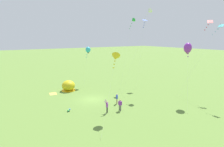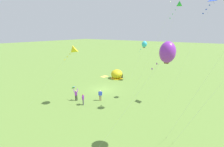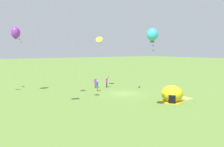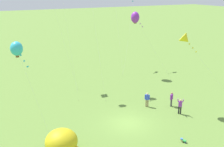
# 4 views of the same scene
# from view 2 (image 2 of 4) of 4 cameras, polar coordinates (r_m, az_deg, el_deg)

# --- Properties ---
(ground_plane) EXTENTS (300.00, 300.00, 0.00)m
(ground_plane) POSITION_cam_2_polar(r_m,az_deg,el_deg) (28.30, -3.35, -6.14)
(ground_plane) COLOR olive
(popup_tent) EXTENTS (2.81, 2.81, 2.10)m
(popup_tent) POSITION_cam_2_polar(r_m,az_deg,el_deg) (34.69, 1.84, -0.25)
(popup_tent) COLOR gold
(popup_tent) RESTS_ON ground
(picnic_blanket) EXTENTS (1.81, 1.45, 0.01)m
(picnic_blanket) POSITION_cam_2_polar(r_m,az_deg,el_deg) (36.37, -2.89, -1.13)
(picnic_blanket) COLOR gold
(picnic_blanket) RESTS_ON ground
(toddler_crawling) EXTENTS (0.42, 0.54, 0.32)m
(toddler_crawling) POSITION_cam_2_polar(r_m,az_deg,el_deg) (29.79, -14.45, -5.12)
(toddler_crawling) COLOR green
(toddler_crawling) RESTS_ON ground
(person_strolling) EXTENTS (0.51, 0.41, 1.72)m
(person_strolling) POSITION_cam_2_polar(r_m,az_deg,el_deg) (22.71, -10.96, -9.45)
(person_strolling) COLOR #4C4C51
(person_strolling) RESTS_ON ground
(person_arms_raised) EXTENTS (0.71, 0.69, 1.89)m
(person_arms_raised) POSITION_cam_2_polar(r_m,az_deg,el_deg) (24.29, -13.55, -7.81)
(person_arms_raised) COLOR black
(person_arms_raised) RESTS_ON ground
(person_near_tent) EXTENTS (0.45, 0.44, 1.72)m
(person_near_tent) POSITION_cam_2_polar(r_m,az_deg,el_deg) (23.69, -4.48, -8.10)
(person_near_tent) COLOR #8C7251
(person_near_tent) RESTS_ON ground
(kite_yellow) EXTENTS (5.64, 5.90, 8.70)m
(kite_yellow) POSITION_cam_2_polar(r_m,az_deg,el_deg) (21.32, -14.64, 8.44)
(kite_yellow) COLOR silver
(kite_yellow) RESTS_ON ground
(kite_cyan) EXTENTS (2.36, 2.73, 8.61)m
(kite_cyan) POSITION_cam_2_polar(r_m,az_deg,el_deg) (32.73, 12.23, 10.86)
(kite_cyan) COLOR silver
(kite_cyan) RESTS_ON ground
(kite_green) EXTENTS (0.95, 4.05, 14.58)m
(kite_green) POSITION_cam_2_polar(r_m,az_deg,el_deg) (24.58, 23.99, 22.71)
(kite_green) COLOR silver
(kite_green) RESTS_ON ground
(kite_blue) EXTENTS (2.95, 4.53, 14.81)m
(kite_blue) POSITION_cam_2_polar(r_m,az_deg,el_deg) (24.66, 33.64, 21.30)
(kite_blue) COLOR silver
(kite_blue) RESTS_ON ground
(kite_purple) EXTENTS (4.50, 5.09, 9.78)m
(kite_purple) POSITION_cam_2_polar(r_m,az_deg,el_deg) (12.55, 20.36, 7.57)
(kite_purple) COLOR silver
(kite_purple) RESTS_ON ground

